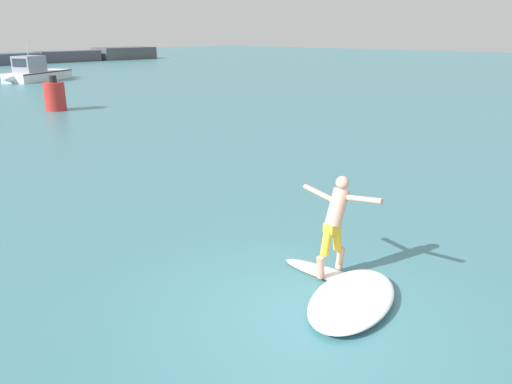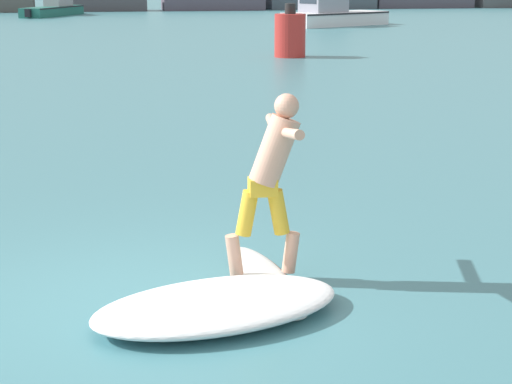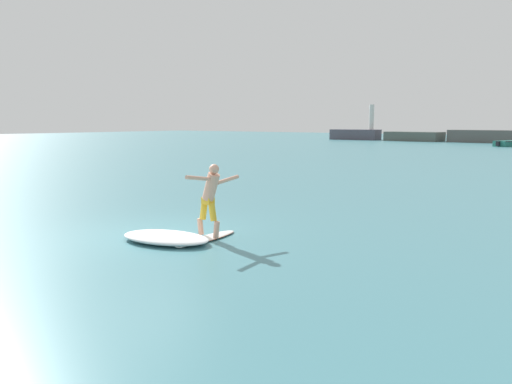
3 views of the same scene
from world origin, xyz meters
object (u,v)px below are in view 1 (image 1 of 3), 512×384
surfboard (331,275)px  channel_marker_buoy (55,96)px  surfer (336,217)px  fishing_boat_near_jetty (35,72)px

surfboard → channel_marker_buoy: bearing=74.1°
surfer → fishing_boat_near_jetty: 41.03m
fishing_boat_near_jetty → surfer: bearing=-108.7°
surfboard → surfer: surfer is taller
surfer → fishing_boat_near_jetty: size_ratio=0.24×
surfer → channel_marker_buoy: 22.60m
surfboard → channel_marker_buoy: (6.22, 21.77, 0.73)m
surfboard → surfer: bearing=16.4°
surfboard → channel_marker_buoy: size_ratio=1.11×
surfer → fishing_boat_near_jetty: (13.16, 38.86, -0.38)m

